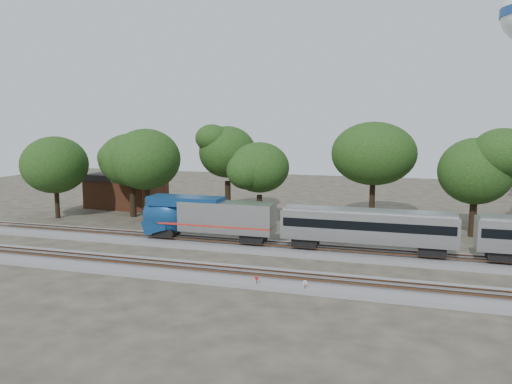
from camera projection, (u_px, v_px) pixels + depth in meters
ground at (254, 265)px, 45.66m from camera, size 160.00×160.00×0.00m
track_far at (271, 248)px, 51.31m from camera, size 160.00×5.00×0.73m
track_near at (240, 276)px, 41.84m from camera, size 160.00×5.00×0.73m
switch_stand_red at (257, 281)px, 39.14m from camera, size 0.32×0.11×1.00m
switch_stand_white at (305, 285)px, 38.05m from camera, size 0.32×0.15×1.04m
switch_lever at (315, 290)px, 38.55m from camera, size 0.56×0.43×0.30m
brick_building at (127, 190)px, 76.97m from camera, size 11.29×8.33×5.19m
tree_0 at (55, 165)px, 67.30m from camera, size 7.42×7.42×10.46m
tree_1 at (132, 160)px, 68.16m from camera, size 8.02×8.02×11.31m
tree_2 at (146, 159)px, 64.55m from camera, size 8.38×8.38×11.81m
tree_3 at (228, 152)px, 69.78m from camera, size 9.03×9.03×12.73m
tree_4 at (259, 168)px, 61.57m from camera, size 7.59×7.59×10.70m
tree_5 at (374, 154)px, 64.51m from camera, size 9.13×9.13×12.87m
tree_6 at (476, 171)px, 56.20m from camera, size 7.65×7.65×10.79m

